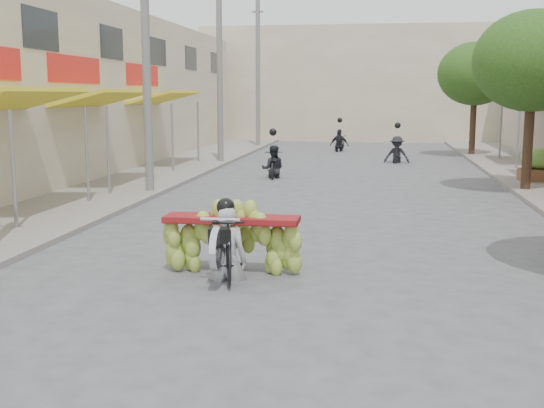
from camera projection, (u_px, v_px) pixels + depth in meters
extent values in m
plane|color=#5A5B5F|center=(268.00, 368.00, 7.18)|extent=(120.00, 120.00, 0.00)
cube|color=gray|center=(134.00, 179.00, 22.87)|extent=(4.00, 60.00, 0.12)
cube|color=yellow|center=(18.00, 99.00, 15.63)|extent=(1.77, 4.00, 0.53)
cylinder|color=slate|center=(13.00, 172.00, 13.98)|extent=(0.08, 0.08, 2.55)
cylinder|color=slate|center=(87.00, 157.00, 17.49)|extent=(0.08, 0.08, 2.55)
cube|color=yellow|center=(104.00, 98.00, 20.51)|extent=(1.77, 4.00, 0.53)
cylinder|color=slate|center=(108.00, 152.00, 18.86)|extent=(0.08, 0.08, 2.55)
cylinder|color=slate|center=(151.00, 143.00, 22.37)|extent=(0.08, 0.08, 2.55)
cube|color=red|center=(75.00, 69.00, 20.51)|extent=(0.10, 3.50, 0.80)
cube|color=yellow|center=(165.00, 97.00, 26.36)|extent=(1.77, 4.00, 0.53)
cylinder|color=slate|center=(172.00, 139.00, 24.71)|extent=(0.08, 0.08, 2.55)
cylinder|color=slate|center=(198.00, 133.00, 28.23)|extent=(0.08, 0.08, 2.55)
cube|color=red|center=(142.00, 75.00, 26.36)|extent=(0.10, 3.50, 0.80)
cube|color=#1E2328|center=(40.00, 29.00, 18.40)|extent=(0.08, 2.00, 1.10)
cube|color=#1E2328|center=(111.00, 43.00, 23.28)|extent=(0.08, 2.00, 1.10)
cube|color=#1E2328|center=(158.00, 52.00, 28.16)|extent=(0.08, 2.00, 1.10)
cube|color=#1E2328|center=(190.00, 58.00, 33.03)|extent=(0.08, 2.00, 1.10)
cube|color=#1E2328|center=(215.00, 63.00, 37.91)|extent=(0.08, 2.00, 1.10)
cylinder|color=slate|center=(531.00, 141.00, 23.48)|extent=(0.08, 0.08, 2.55)
cube|color=red|center=(532.00, 97.00, 27.12)|extent=(1.77, 4.20, 0.53)
cylinder|color=slate|center=(518.00, 137.00, 25.63)|extent=(0.08, 0.08, 2.55)
cylinder|color=slate|center=(501.00, 132.00, 29.33)|extent=(0.08, 0.08, 2.55)
cube|color=beige|center=(362.00, 85.00, 43.69)|extent=(20.00, 6.00, 7.00)
cylinder|color=slate|center=(146.00, 53.00, 19.07)|extent=(0.24, 0.24, 8.00)
cylinder|color=slate|center=(220.00, 66.00, 27.85)|extent=(0.24, 0.24, 8.00)
cylinder|color=slate|center=(258.00, 73.00, 36.63)|extent=(0.24, 0.24, 8.00)
cube|color=slate|center=(258.00, 12.00, 36.12)|extent=(0.60, 0.08, 0.08)
cylinder|color=#3A2719|center=(528.00, 138.00, 19.76)|extent=(0.28, 0.28, 3.20)
ellipsoid|color=#2B5318|center=(533.00, 61.00, 19.41)|extent=(3.40, 3.40, 2.90)
cylinder|color=#3A2719|center=(473.00, 122.00, 31.47)|extent=(0.28, 0.28, 3.20)
ellipsoid|color=#2B5318|center=(475.00, 74.00, 31.12)|extent=(3.40, 3.40, 2.90)
cube|color=brown|center=(539.00, 173.00, 21.78)|extent=(1.20, 0.80, 0.50)
ellipsoid|color=#6BA83F|center=(540.00, 155.00, 21.69)|extent=(1.20, 0.88, 0.66)
imported|color=black|center=(227.00, 246.00, 10.60)|extent=(0.94, 1.83, 1.03)
cylinder|color=silver|center=(217.00, 249.00, 9.95)|extent=(0.10, 0.66, 0.66)
cube|color=black|center=(219.00, 235.00, 10.02)|extent=(0.28, 0.22, 0.22)
cylinder|color=silver|center=(220.00, 219.00, 10.08)|extent=(0.60, 0.05, 0.05)
cube|color=maroon|center=(232.00, 219.00, 10.89)|extent=(2.16, 0.55, 0.10)
imported|color=silver|center=(226.00, 205.00, 10.45)|extent=(0.63, 0.47, 1.76)
sphere|color=black|center=(225.00, 149.00, 10.28)|extent=(0.28, 0.28, 0.28)
imported|color=silver|center=(534.00, 154.00, 22.25)|extent=(0.89, 0.66, 1.62)
imported|color=black|center=(273.00, 165.00, 23.56)|extent=(0.74, 1.60, 0.87)
imported|color=black|center=(273.00, 145.00, 23.45)|extent=(0.84, 0.56, 1.65)
sphere|color=black|center=(273.00, 132.00, 23.38)|extent=(0.26, 0.26, 0.26)
imported|color=black|center=(397.00, 151.00, 28.70)|extent=(0.57, 1.73, 1.00)
imported|color=black|center=(397.00, 136.00, 28.61)|extent=(1.08, 0.60, 1.65)
sphere|color=black|center=(398.00, 125.00, 28.53)|extent=(0.26, 0.26, 0.26)
imported|color=black|center=(339.00, 144.00, 34.63)|extent=(0.82, 1.49, 0.79)
imported|color=black|center=(340.00, 129.00, 34.51)|extent=(1.06, 0.75, 1.65)
sphere|color=black|center=(340.00, 120.00, 34.44)|extent=(0.26, 0.26, 0.26)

